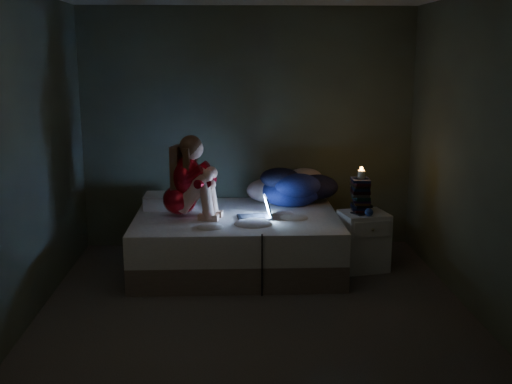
{
  "coord_description": "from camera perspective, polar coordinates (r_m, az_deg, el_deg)",
  "views": [
    {
      "loc": [
        -0.19,
        -4.88,
        2.11
      ],
      "look_at": [
        0.05,
        1.0,
        0.8
      ],
      "focal_mm": 43.84,
      "sensor_mm": 36.0,
      "label": 1
    }
  ],
  "objects": [
    {
      "name": "woman",
      "position": [
        6.06,
        -7.03,
        1.45
      ],
      "size": [
        0.57,
        0.44,
        0.81
      ],
      "primitive_type": null,
      "rotation": [
        0.0,
        0.0,
        -0.25
      ],
      "color": "maroon",
      "rests_on": "bed"
    },
    {
      "name": "blue_orb",
      "position": [
        6.09,
        10.01,
        -1.83
      ],
      "size": [
        0.08,
        0.08,
        0.08
      ],
      "primitive_type": "sphere",
      "color": "navy",
      "rests_on": "nightstand"
    },
    {
      "name": "nightstand",
      "position": [
        6.31,
        9.76,
        -4.41
      ],
      "size": [
        0.5,
        0.46,
        0.58
      ],
      "primitive_type": "cube",
      "rotation": [
        0.0,
        0.0,
        0.2
      ],
      "color": "white",
      "rests_on": "ground"
    },
    {
      "name": "bed",
      "position": [
        6.26,
        -1.75,
        -4.52
      ],
      "size": [
        1.99,
        1.5,
        0.55
      ],
      "primitive_type": null,
      "color": "#B9B6B0",
      "rests_on": "ground"
    },
    {
      "name": "laptop",
      "position": [
        6.03,
        -0.2,
        -1.35
      ],
      "size": [
        0.34,
        0.25,
        0.23
      ],
      "primitive_type": null,
      "rotation": [
        0.0,
        0.0,
        0.08
      ],
      "color": "black",
      "rests_on": "bed"
    },
    {
      "name": "floor",
      "position": [
        5.32,
        -0.1,
        -10.91
      ],
      "size": [
        3.6,
        3.8,
        0.02
      ],
      "primitive_type": "cube",
      "color": "#383634",
      "rests_on": "ground"
    },
    {
      "name": "candle",
      "position": [
        6.18,
        9.59,
        1.66
      ],
      "size": [
        0.07,
        0.07,
        0.08
      ],
      "primitive_type": "cylinder",
      "color": "beige",
      "rests_on": "book_stack"
    },
    {
      "name": "wall_right",
      "position": [
        5.34,
        19.73,
        3.08
      ],
      "size": [
        0.02,
        3.8,
        2.6
      ],
      "primitive_type": "cube",
      "color": "#55614B",
      "rests_on": "ground"
    },
    {
      "name": "wall_front",
      "position": [
        3.08,
        1.27,
        -2.65
      ],
      "size": [
        3.6,
        0.02,
        2.6
      ],
      "primitive_type": "cube",
      "color": "#55614B",
      "rests_on": "ground"
    },
    {
      "name": "wall_back",
      "position": [
        6.84,
        -0.73,
        5.74
      ],
      "size": [
        3.6,
        0.02,
        2.6
      ],
      "primitive_type": "cube",
      "color": "#55614B",
      "rests_on": "ground"
    },
    {
      "name": "pillow",
      "position": [
        6.52,
        -7.95,
        -0.8
      ],
      "size": [
        0.49,
        0.35,
        0.14
      ],
      "primitive_type": "cube",
      "color": "silver",
      "rests_on": "bed"
    },
    {
      "name": "clothes_pile",
      "position": [
        6.59,
        3.14,
        0.65
      ],
      "size": [
        0.69,
        0.56,
        0.41
      ],
      "primitive_type": null,
      "rotation": [
        0.0,
        0.0,
        0.01
      ],
      "color": "#0F1853",
      "rests_on": "bed"
    },
    {
      "name": "book_stack",
      "position": [
        6.22,
        9.52,
        -0.26
      ],
      "size": [
        0.19,
        0.25,
        0.34
      ],
      "primitive_type": null,
      "color": "black",
      "rests_on": "nightstand"
    },
    {
      "name": "phone",
      "position": [
        6.17,
        9.15,
        -1.92
      ],
      "size": [
        0.11,
        0.16,
        0.01
      ],
      "primitive_type": "cube",
      "rotation": [
        0.0,
        0.0,
        0.33
      ],
      "color": "black",
      "rests_on": "nightstand"
    },
    {
      "name": "wall_left",
      "position": [
        5.21,
        -20.46,
        2.81
      ],
      "size": [
        0.02,
        3.8,
        2.6
      ],
      "primitive_type": "cube",
      "color": "#55614B",
      "rests_on": "ground"
    }
  ]
}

